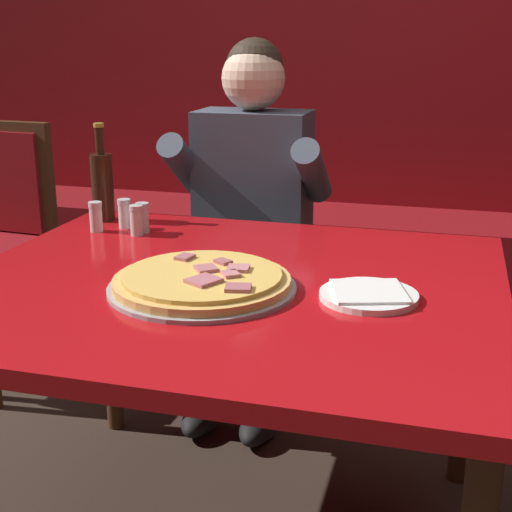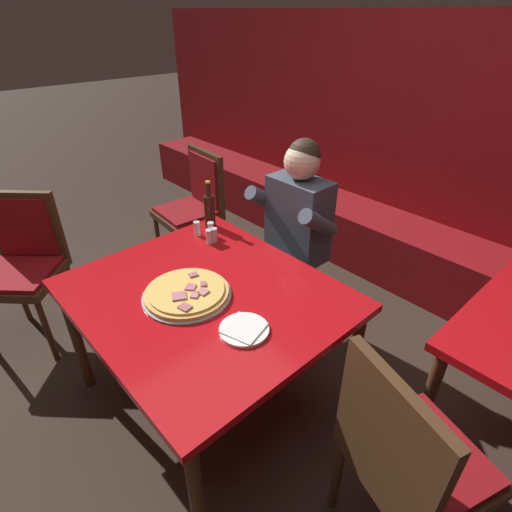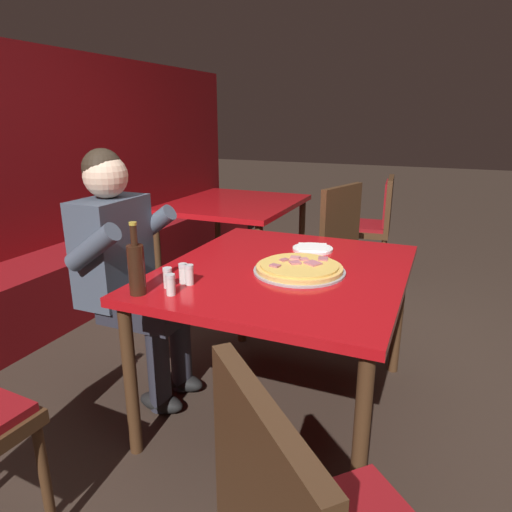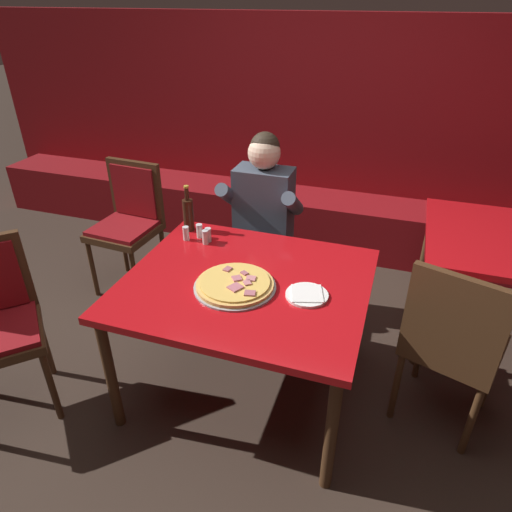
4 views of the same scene
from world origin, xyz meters
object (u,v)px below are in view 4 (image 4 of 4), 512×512
object	(u,v)px
plate_white_paper	(307,295)
shaker_parmesan	(208,235)
shaker_red_pepper_flakes	(199,232)
dining_chair_near_left	(454,338)
shaker_black_pepper	(205,238)
shaker_oregano	(186,234)
pizza	(235,284)
beer_bottle	(188,214)
main_dining_table	(246,292)
diner_seated_blue_shirt	(260,221)
dining_chair_by_booth	(129,217)

from	to	relation	value
plate_white_paper	shaker_parmesan	bearing A→B (deg)	151.82
shaker_red_pepper_flakes	dining_chair_near_left	bearing A→B (deg)	-10.82
shaker_black_pepper	shaker_oregano	xyz separation A→B (m)	(-0.13, 0.01, 0.00)
pizza	dining_chair_near_left	world-z (taller)	dining_chair_near_left
shaker_black_pepper	dining_chair_near_left	bearing A→B (deg)	-8.86
beer_bottle	dining_chair_near_left	bearing A→B (deg)	-12.65
main_dining_table	shaker_parmesan	bearing A→B (deg)	137.36
main_dining_table	shaker_black_pepper	bearing A→B (deg)	140.57
pizza	beer_bottle	size ratio (longest dim) A/B	1.42
shaker_parmesan	shaker_red_pepper_flakes	bearing A→B (deg)	156.66
diner_seated_blue_shirt	shaker_parmesan	bearing A→B (deg)	-112.52
diner_seated_blue_shirt	pizza	bearing A→B (deg)	-80.17
main_dining_table	shaker_black_pepper	distance (m)	0.48
pizza	shaker_red_pepper_flakes	size ratio (longest dim) A/B	4.83
beer_bottle	shaker_oregano	size ratio (longest dim) A/B	3.40
plate_white_paper	shaker_red_pepper_flakes	distance (m)	0.85
diner_seated_blue_shirt	beer_bottle	bearing A→B (deg)	-136.93
shaker_red_pepper_flakes	shaker_oregano	xyz separation A→B (m)	(-0.06, -0.05, 0.00)
pizza	dining_chair_by_booth	xyz separation A→B (m)	(-1.17, 0.84, -0.18)
beer_bottle	shaker_black_pepper	distance (m)	0.23
shaker_parmesan	dining_chair_near_left	bearing A→B (deg)	-10.15
pizza	shaker_oregano	distance (m)	0.60
pizza	dining_chair_by_booth	size ratio (longest dim) A/B	0.43
shaker_red_pepper_flakes	shaker_black_pepper	world-z (taller)	same
shaker_oregano	diner_seated_blue_shirt	xyz separation A→B (m)	(0.31, 0.46, -0.08)
shaker_oregano	shaker_parmesan	size ratio (longest dim) A/B	1.00
plate_white_paper	pizza	bearing A→B (deg)	-173.52
beer_bottle	shaker_oregano	bearing A→B (deg)	-72.31
diner_seated_blue_shirt	dining_chair_near_left	bearing A→B (deg)	-29.31
diner_seated_blue_shirt	dining_chair_near_left	world-z (taller)	diner_seated_blue_shirt
shaker_black_pepper	diner_seated_blue_shirt	distance (m)	0.51
shaker_black_pepper	plate_white_paper	bearing A→B (deg)	-25.95
shaker_parmesan	diner_seated_blue_shirt	xyz separation A→B (m)	(0.18, 0.43, -0.08)
beer_bottle	main_dining_table	bearing A→B (deg)	-39.06
shaker_oregano	dining_chair_by_booth	size ratio (longest dim) A/B	0.09
beer_bottle	dining_chair_by_booth	bearing A→B (deg)	153.57
beer_bottle	shaker_black_pepper	xyz separation A→B (m)	(0.17, -0.13, -0.07)
shaker_black_pepper	shaker_parmesan	distance (m)	0.03
shaker_black_pepper	main_dining_table	bearing A→B (deg)	-39.43
plate_white_paper	beer_bottle	distance (m)	0.98
pizza	dining_chair_near_left	bearing A→B (deg)	8.39
diner_seated_blue_shirt	dining_chair_by_booth	xyz separation A→B (m)	(-1.03, 0.00, -0.13)
shaker_oregano	diner_seated_blue_shirt	world-z (taller)	diner_seated_blue_shirt
shaker_parmesan	beer_bottle	bearing A→B (deg)	149.52
pizza	shaker_oregano	world-z (taller)	shaker_oregano
beer_bottle	shaker_oregano	xyz separation A→B (m)	(0.04, -0.13, -0.07)
dining_chair_by_booth	dining_chair_near_left	distance (m)	2.34
shaker_black_pepper	shaker_red_pepper_flakes	bearing A→B (deg)	136.97
pizza	shaker_parmesan	world-z (taller)	shaker_parmesan
pizza	shaker_black_pepper	world-z (taller)	shaker_black_pepper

